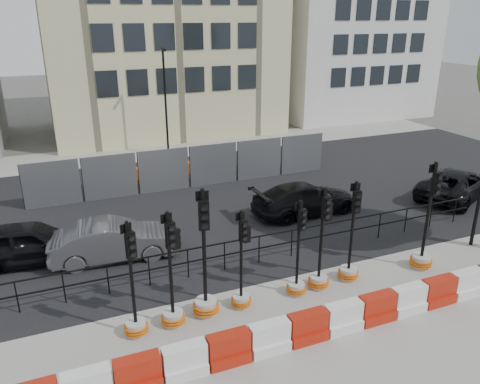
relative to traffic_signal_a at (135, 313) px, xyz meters
name	(u,v)px	position (x,y,z in m)	size (l,w,h in m)	color
ground	(275,281)	(4.41, 0.94, -0.65)	(120.00, 120.00, 0.00)	#51514C
sidewalk_near	(329,339)	(4.41, -2.06, -0.64)	(40.00, 6.00, 0.02)	gray
road	(203,202)	(4.41, 7.94, -0.64)	(40.00, 14.00, 0.03)	black
sidewalk_far	(156,151)	(4.41, 16.94, -0.64)	(40.00, 4.00, 0.02)	gray
building_white	(346,11)	(21.41, 22.93, 7.35)	(12.00, 9.06, 16.00)	silver
kerb_railing	(259,244)	(4.41, 2.14, 0.03)	(18.00, 0.04, 1.00)	black
heras_fencing	(184,169)	(4.40, 10.74, 0.03)	(14.33, 1.72, 2.00)	gray
lamp_post_far	(166,99)	(4.91, 15.92, 2.57)	(0.12, 0.56, 6.00)	black
barrier_row	(325,323)	(4.41, -1.86, -0.29)	(14.65, 0.50, 0.80)	red
traffic_signal_a	(135,313)	(0.00, 0.00, 0.00)	(0.62, 0.62, 3.16)	silver
traffic_signal_b	(173,299)	(0.99, 0.03, 0.12)	(0.64, 0.64, 3.24)	silver
traffic_signal_c	(205,290)	(1.91, 0.14, 0.10)	(0.72, 0.72, 3.65)	silver
traffic_signal_d	(242,285)	(2.94, 0.11, 0.04)	(0.57, 0.57, 2.91)	silver
traffic_signal_e	(297,276)	(4.66, 0.07, -0.04)	(0.58, 0.58, 2.94)	silver
traffic_signal_f	(320,265)	(5.45, 0.12, 0.11)	(0.63, 0.63, 3.20)	silver
traffic_signal_g	(350,260)	(6.53, 0.17, 0.01)	(0.63, 0.63, 3.21)	silver
traffic_signal_h	(423,247)	(9.11, -0.13, 0.09)	(0.70, 0.70, 3.57)	silver
car_a	(30,243)	(-2.45, 5.07, 0.05)	(4.31, 2.20, 1.40)	black
car_b	(113,241)	(0.09, 4.28, 0.02)	(4.19, 1.78, 1.35)	#47474C
car_c	(305,199)	(7.86, 5.17, -0.01)	(4.50, 1.93, 1.29)	black
car_d	(456,184)	(14.97, 4.20, -0.01)	(5.11, 3.85, 1.29)	black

